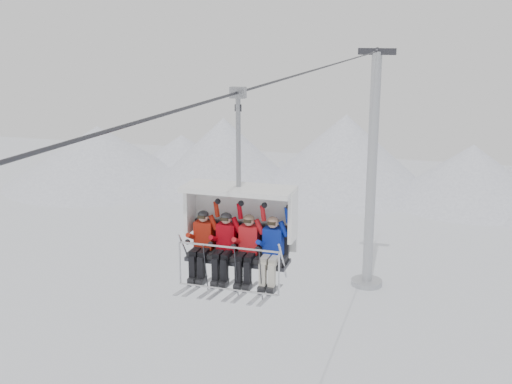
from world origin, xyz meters
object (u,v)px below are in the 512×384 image
(chairlift_carrier, at_px, (241,220))
(skier_center_right, at_px, (248,247))
(skier_far_left, at_px, (202,242))
(lift_tower_right, at_px, (371,189))
(skier_center_left, at_px, (225,245))
(skier_far_right, at_px, (272,249))

(chairlift_carrier, relative_size, skier_center_right, 2.36)
(chairlift_carrier, distance_m, skier_far_left, 0.93)
(skier_far_left, bearing_deg, skier_center_right, 0.00)
(chairlift_carrier, relative_size, skier_far_left, 2.36)
(lift_tower_right, bearing_deg, skier_center_left, -90.60)
(chairlift_carrier, bearing_deg, skier_center_left, -128.73)
(skier_center_left, bearing_deg, skier_far_left, 180.00)
(chairlift_carrier, bearing_deg, lift_tower_right, 90.00)
(lift_tower_right, height_order, skier_center_right, lift_tower_right)
(chairlift_carrier, distance_m, skier_center_left, 0.61)
(skier_far_left, distance_m, skier_far_right, 1.50)
(chairlift_carrier, height_order, skier_far_right, chairlift_carrier)
(chairlift_carrier, distance_m, skier_far_right, 0.94)
(chairlift_carrier, height_order, skier_center_left, chairlift_carrier)
(skier_far_right, bearing_deg, skier_far_left, 180.00)
(chairlift_carrier, distance_m, skier_center_right, 0.61)
(skier_far_right, bearing_deg, skier_center_right, 180.00)
(chairlift_carrier, xyz_separation_m, skier_center_left, (-0.24, -0.30, -0.46))
(lift_tower_right, relative_size, skier_center_left, 7.99)
(lift_tower_right, height_order, skier_far_left, lift_tower_right)
(lift_tower_right, distance_m, skier_center_right, 23.80)
(skier_far_left, relative_size, skier_far_right, 1.00)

